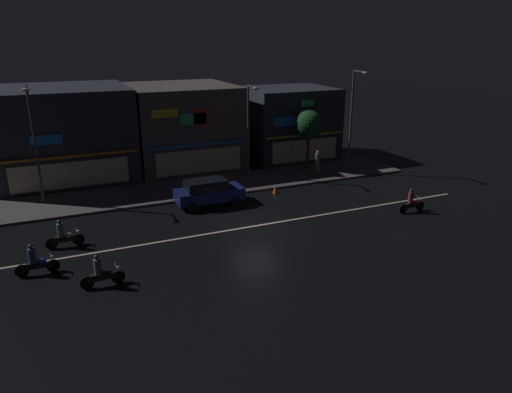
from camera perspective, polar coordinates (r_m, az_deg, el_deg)
name	(u,v)px	position (r m, az deg, el deg)	size (l,w,h in m)	color
ground_plane	(255,226)	(27.07, -0.10, -3.59)	(140.00, 140.00, 0.00)	black
lane_divider_stripe	(255,226)	(27.07, -0.10, -3.57)	(28.97, 0.16, 0.01)	beige
sidewalk_far	(210,186)	(34.24, -5.57, 1.31)	(30.50, 4.89, 0.14)	#4C4C4F
storefront_left_block	(64,133)	(38.71, -22.18, 7.12)	(9.63, 9.22, 6.79)	#2D333D
storefront_center_block	(287,123)	(42.13, 3.80, 8.83)	(7.45, 6.69, 6.10)	#2D333D
storefront_right_block	(182,126)	(39.90, -8.87, 8.45)	(8.27, 9.03, 6.59)	#56514C
streetlamp_west	(34,136)	(32.10, -25.23, 6.61)	(0.44, 1.64, 7.45)	#47494C
streetlamp_mid	(250,124)	(34.78, -0.79, 8.74)	(0.44, 1.64, 6.92)	#47494C
streetlamp_east	(353,114)	(37.27, 11.61, 9.77)	(0.44, 1.64, 7.82)	#47494C
pedestrian_on_sidewalk	(317,164)	(36.47, 7.41, 3.91)	(0.39, 0.39, 1.94)	#4C664C
street_tree	(309,125)	(37.84, 6.37, 8.58)	(2.21, 2.21, 4.67)	#473323
parked_car_near_kerb	(208,192)	(30.33, -5.76, 0.57)	(4.30, 1.98, 1.67)	navy
motorcycle_lead	(411,202)	(30.50, 18.23, -0.68)	(1.90, 0.60, 1.52)	black
motorcycle_following	(101,273)	(21.65, -18.21, -8.77)	(1.90, 0.60, 1.52)	black
motorcycle_opposite_lane	(35,262)	(23.74, -25.07, -7.15)	(1.90, 0.60, 1.52)	black
motorcycle_trailing_far	(63,236)	(26.15, -22.22, -4.39)	(1.90, 0.60, 1.52)	black
traffic_cone	(275,189)	(32.62, 2.35, 0.87)	(0.36, 0.36, 0.55)	orange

